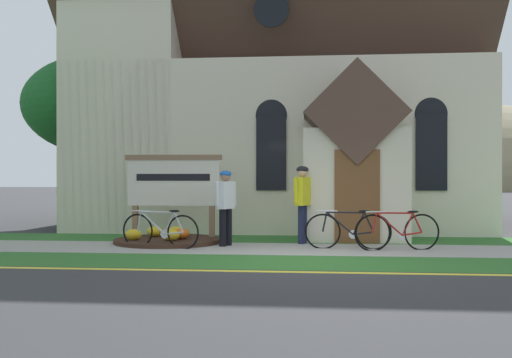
# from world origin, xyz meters

# --- Properties ---
(ground) EXTENTS (140.00, 140.00, 0.00)m
(ground) POSITION_xyz_m (0.00, 4.00, 0.00)
(ground) COLOR #333335
(sidewalk_slab) EXTENTS (32.00, 2.05, 0.01)m
(sidewalk_slab) POSITION_xyz_m (-0.90, 1.69, 0.01)
(sidewalk_slab) COLOR #99968E
(sidewalk_slab) RESTS_ON ground
(grass_verge) EXTENTS (32.00, 1.78, 0.01)m
(grass_verge) POSITION_xyz_m (-0.90, -0.23, 0.00)
(grass_verge) COLOR #2D6628
(grass_verge) RESTS_ON ground
(church_lawn) EXTENTS (24.00, 1.80, 0.01)m
(church_lawn) POSITION_xyz_m (-0.90, 3.61, 0.00)
(church_lawn) COLOR #2D6628
(church_lawn) RESTS_ON ground
(curb_paint_stripe) EXTENTS (28.00, 0.16, 0.01)m
(curb_paint_stripe) POSITION_xyz_m (-0.90, -1.27, 0.00)
(curb_paint_stripe) COLOR yellow
(curb_paint_stripe) RESTS_ON ground
(church_building) EXTENTS (11.80, 12.78, 12.09)m
(church_building) POSITION_xyz_m (-1.21, 9.61, 4.62)
(church_building) COLOR beige
(church_building) RESTS_ON ground
(church_sign) EXTENTS (2.28, 0.20, 2.00)m
(church_sign) POSITION_xyz_m (-3.09, 3.09, 1.34)
(church_sign) COLOR #7F6047
(church_sign) RESTS_ON ground
(flower_bed) EXTENTS (2.41, 2.41, 0.34)m
(flower_bed) POSITION_xyz_m (-3.11, 2.56, 0.09)
(flower_bed) COLOR #382319
(flower_bed) RESTS_ON ground
(bicycle_silver) EXTENTS (1.76, 0.45, 0.82)m
(bicycle_silver) POSITION_xyz_m (1.86, 1.69, 0.39)
(bicycle_silver) COLOR black
(bicycle_silver) RESTS_ON ground
(bicycle_white) EXTENTS (1.75, 0.49, 0.83)m
(bicycle_white) POSITION_xyz_m (-3.02, 1.63, 0.38)
(bicycle_white) COLOR black
(bicycle_white) RESTS_ON ground
(bicycle_orange) EXTENTS (1.78, 0.08, 0.82)m
(bicycle_orange) POSITION_xyz_m (0.88, 1.84, 0.38)
(bicycle_orange) COLOR black
(bicycle_orange) RESTS_ON ground
(cyclist_in_orange_jersey) EXTENTS (0.38, 0.66, 1.62)m
(cyclist_in_orange_jersey) POSITION_xyz_m (-1.71, 2.08, 0.94)
(cyclist_in_orange_jersey) COLOR black
(cyclist_in_orange_jersey) RESTS_ON ground
(cyclist_in_green_jersey) EXTENTS (0.37, 0.70, 1.73)m
(cyclist_in_green_jersey) POSITION_xyz_m (-0.08, 2.69, 1.02)
(cyclist_in_green_jersey) COLOR #191E38
(cyclist_in_green_jersey) RESTS_ON ground
(yard_deciduous_tree) EXTENTS (4.89, 4.89, 5.18)m
(yard_deciduous_tree) POSITION_xyz_m (-6.13, 7.05, 3.64)
(yard_deciduous_tree) COLOR #4C3823
(yard_deciduous_tree) RESTS_ON ground
(distant_hill) EXTENTS (94.88, 52.80, 23.49)m
(distant_hill) POSITION_xyz_m (13.15, 77.76, 0.00)
(distant_hill) COLOR #847A5B
(distant_hill) RESTS_ON ground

